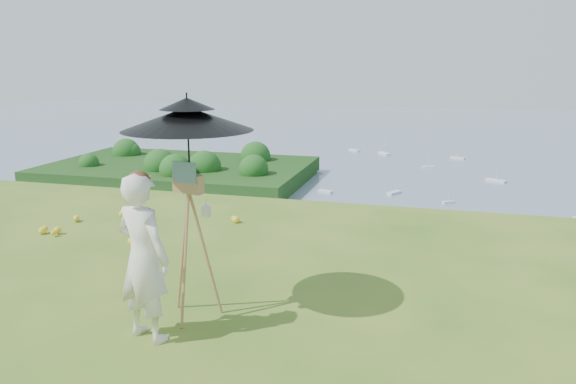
% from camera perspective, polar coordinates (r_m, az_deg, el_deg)
% --- Properties ---
extents(shoreline_tier, '(170.00, 28.00, 8.00)m').
position_cam_1_polar(shoreline_tier, '(87.50, 11.31, -13.28)').
color(shoreline_tier, gray).
rests_on(shoreline_tier, bay_water).
extents(bay_water, '(700.00, 700.00, 0.00)m').
position_cam_1_polar(bay_water, '(246.16, 14.21, 4.26)').
color(bay_water, slate).
rests_on(bay_water, ground).
extents(peninsula, '(90.00, 60.00, 12.00)m').
position_cam_1_polar(peninsula, '(179.86, -11.08, 2.84)').
color(peninsula, black).
rests_on(peninsula, bay_water).
extents(slope_trees, '(110.00, 50.00, 6.00)m').
position_cam_1_polar(slope_trees, '(42.46, 8.49, -11.53)').
color(slope_trees, '#1A5519').
rests_on(slope_trees, forest_slope).
extents(harbor_town, '(110.00, 22.00, 5.00)m').
position_cam_1_polar(harbor_town, '(84.83, 11.51, -9.34)').
color(harbor_town, silver).
rests_on(harbor_town, shoreline_tier).
extents(moored_boats, '(140.00, 140.00, 0.70)m').
position_cam_1_polar(moored_boats, '(169.17, 9.30, 0.65)').
color(moored_boats, white).
rests_on(moored_boats, bay_water).
extents(painter, '(0.70, 0.56, 1.67)m').
position_cam_1_polar(painter, '(5.58, -14.49, -6.48)').
color(painter, silver).
rests_on(painter, ground).
extents(field_easel, '(0.75, 0.75, 1.69)m').
position_cam_1_polar(field_easel, '(5.94, -9.85, -4.91)').
color(field_easel, '#9C6C41').
rests_on(field_easel, ground).
extents(sun_umbrella, '(1.66, 1.66, 0.98)m').
position_cam_1_polar(sun_umbrella, '(5.73, -10.08, 5.03)').
color(sun_umbrella, black).
rests_on(sun_umbrella, field_easel).
extents(painter_cap, '(0.23, 0.27, 0.10)m').
position_cam_1_polar(painter_cap, '(5.37, -14.97, 1.47)').
color(painter_cap, '#BD6B68').
rests_on(painter_cap, painter).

